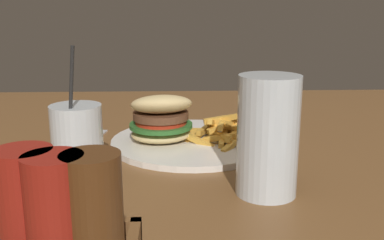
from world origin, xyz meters
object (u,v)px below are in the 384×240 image
at_px(spoon, 79,148).
at_px(meal_plate_near, 181,131).
at_px(beer_glass, 268,139).
at_px(juice_glass, 78,146).

bearing_deg(spoon, meal_plate_near, 109.74).
bearing_deg(beer_glass, spoon, -33.50).
height_order(beer_glass, juice_glass, juice_glass).
bearing_deg(beer_glass, meal_plate_near, -62.92).
bearing_deg(spoon, juice_glass, 23.26).
relative_size(beer_glass, spoon, 0.95).
bearing_deg(juice_glass, beer_glass, 165.90).
relative_size(meal_plate_near, beer_glass, 1.83).
xyz_separation_m(juice_glass, spoon, (0.02, -0.12, -0.04)).
bearing_deg(meal_plate_near, juice_glass, 44.85).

